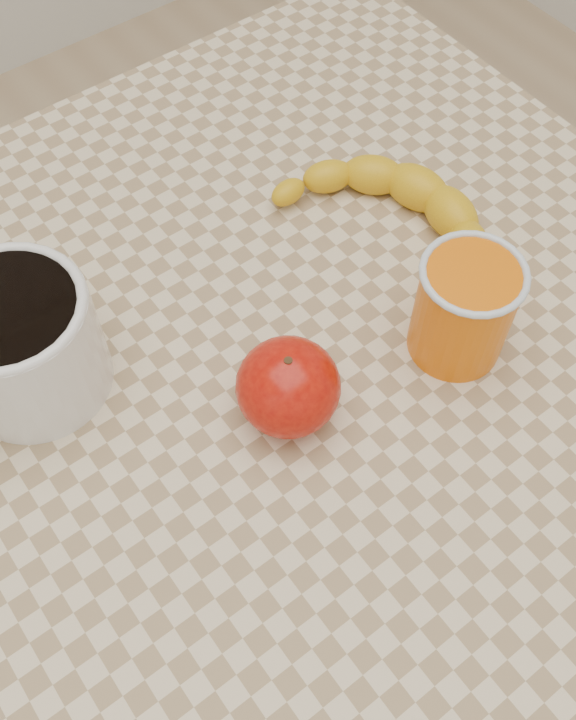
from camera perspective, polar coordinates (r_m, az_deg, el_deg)
ground at (r=1.34m, az=-0.00°, el=-18.08°), size 3.00×3.00×0.00m
table at (r=0.71m, az=-0.00°, el=-4.58°), size 0.80×0.80×0.75m
coffee_mug at (r=0.62m, az=-18.67°, el=1.08°), size 0.18×0.16×0.10m
orange_juice_glass at (r=0.63m, az=12.39°, el=3.62°), size 0.08×0.08×0.09m
apple at (r=0.59m, az=0.01°, el=-1.93°), size 0.10×0.10×0.07m
banana at (r=0.71m, az=7.77°, el=9.10°), size 0.22×0.28×0.04m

